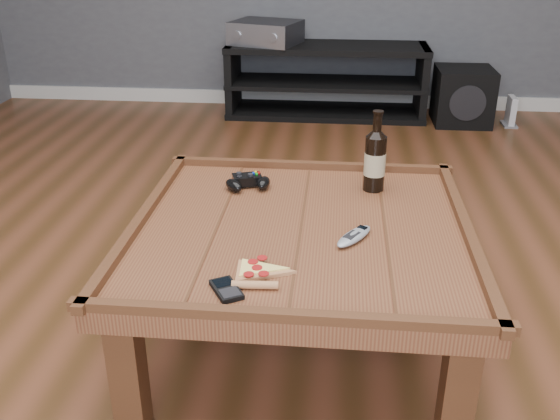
# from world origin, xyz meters

# --- Properties ---
(ground) EXTENTS (6.00, 6.00, 0.00)m
(ground) POSITION_xyz_m (0.00, 0.00, 0.00)
(ground) COLOR #462A14
(ground) RESTS_ON ground
(baseboard) EXTENTS (5.00, 0.02, 0.10)m
(baseboard) POSITION_xyz_m (0.00, 2.99, 0.05)
(baseboard) COLOR silver
(baseboard) RESTS_ON ground
(coffee_table) EXTENTS (1.03, 1.03, 0.48)m
(coffee_table) POSITION_xyz_m (0.00, 0.00, 0.39)
(coffee_table) COLOR #542918
(coffee_table) RESTS_ON ground
(media_console) EXTENTS (1.40, 0.45, 0.50)m
(media_console) POSITION_xyz_m (0.00, 2.75, 0.25)
(media_console) COLOR black
(media_console) RESTS_ON ground
(beer_bottle) EXTENTS (0.07, 0.07, 0.27)m
(beer_bottle) POSITION_xyz_m (0.23, 0.31, 0.56)
(beer_bottle) COLOR black
(beer_bottle) RESTS_ON coffee_table
(game_controller) EXTENTS (0.16, 0.14, 0.05)m
(game_controller) POSITION_xyz_m (-0.20, 0.28, 0.47)
(game_controller) COLOR black
(game_controller) RESTS_ON coffee_table
(pizza_slice) EXTENTS (0.14, 0.22, 0.02)m
(pizza_slice) POSITION_xyz_m (-0.10, -0.29, 0.46)
(pizza_slice) COLOR tan
(pizza_slice) RESTS_ON coffee_table
(smartphone) EXTENTS (0.10, 0.12, 0.01)m
(smartphone) POSITION_xyz_m (-0.16, -0.38, 0.46)
(smartphone) COLOR black
(smartphone) RESTS_ON coffee_table
(remote_control) EXTENTS (0.13, 0.16, 0.02)m
(remote_control) POSITION_xyz_m (0.16, -0.07, 0.46)
(remote_control) COLOR gray
(remote_control) RESTS_ON coffee_table
(av_receiver) EXTENTS (0.53, 0.48, 0.15)m
(av_receiver) POSITION_xyz_m (-0.43, 2.74, 0.58)
(av_receiver) COLOR black
(av_receiver) RESTS_ON media_console
(subwoofer) EXTENTS (0.38, 0.38, 0.38)m
(subwoofer) POSITION_xyz_m (0.94, 2.64, 0.19)
(subwoofer) COLOR black
(subwoofer) RESTS_ON ground
(game_console) EXTENTS (0.09, 0.16, 0.20)m
(game_console) POSITION_xyz_m (1.27, 2.60, 0.09)
(game_console) COLOR slate
(game_console) RESTS_ON ground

